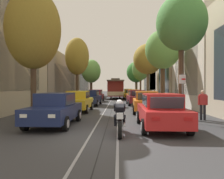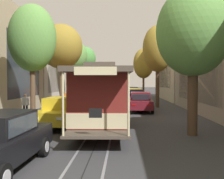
# 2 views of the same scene
# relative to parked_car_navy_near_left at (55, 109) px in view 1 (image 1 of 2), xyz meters

# --- Properties ---
(ground_plane) EXTENTS (160.00, 160.00, 0.00)m
(ground_plane) POSITION_rel_parked_car_navy_near_left_xyz_m (2.54, 15.93, -0.80)
(ground_plane) COLOR #38383A
(trolley_track_rails) EXTENTS (1.14, 53.96, 0.01)m
(trolley_track_rails) POSITION_rel_parked_car_navy_near_left_xyz_m (2.54, 18.52, -0.79)
(trolley_track_rails) COLOR gray
(trolley_track_rails) RESTS_ON ground
(building_facade_left) EXTENTS (5.14, 45.66, 10.67)m
(building_facade_left) POSITION_rel_parked_car_navy_near_left_xyz_m (-6.52, 15.69, 3.47)
(building_facade_left) COLOR #BCAD93
(building_facade_left) RESTS_ON ground
(building_facade_right) EXTENTS (5.82, 45.66, 9.45)m
(building_facade_right) POSITION_rel_parked_car_navy_near_left_xyz_m (11.65, 17.98, 3.25)
(building_facade_right) COLOR #BCAD93
(building_facade_right) RESTS_ON ground
(parked_car_navy_near_left) EXTENTS (2.04, 4.38, 1.58)m
(parked_car_navy_near_left) POSITION_rel_parked_car_navy_near_left_xyz_m (0.00, 0.00, 0.00)
(parked_car_navy_near_left) COLOR #19234C
(parked_car_navy_near_left) RESTS_ON ground
(parked_car_yellow_second_left) EXTENTS (2.02, 4.37, 1.58)m
(parked_car_yellow_second_left) POSITION_rel_parked_car_navy_near_left_xyz_m (-0.04, 5.99, 0.00)
(parked_car_yellow_second_left) COLOR gold
(parked_car_yellow_second_left) RESTS_ON ground
(parked_car_navy_mid_left) EXTENTS (2.15, 4.42, 1.58)m
(parked_car_navy_mid_left) POSITION_rel_parked_car_navy_near_left_xyz_m (0.18, 11.66, 0.00)
(parked_car_navy_mid_left) COLOR #19234C
(parked_car_navy_mid_left) RESTS_ON ground
(parked_car_maroon_fourth_left) EXTENTS (2.10, 4.40, 1.58)m
(parked_car_maroon_fourth_left) POSITION_rel_parked_car_navy_near_left_xyz_m (0.07, 17.63, 0.00)
(parked_car_maroon_fourth_left) COLOR maroon
(parked_car_maroon_fourth_left) RESTS_ON ground
(parked_car_red_near_right) EXTENTS (2.06, 4.39, 1.58)m
(parked_car_red_near_right) POSITION_rel_parked_car_navy_near_left_xyz_m (5.00, -0.74, 0.00)
(parked_car_red_near_right) COLOR red
(parked_car_red_near_right) RESTS_ON ground
(parked_car_orange_second_right) EXTENTS (2.14, 4.42, 1.58)m
(parked_car_orange_second_right) POSITION_rel_parked_car_navy_near_left_xyz_m (5.11, 5.32, 0.00)
(parked_car_orange_second_right) COLOR orange
(parked_car_orange_second_right) RESTS_ON ground
(parked_car_maroon_mid_right) EXTENTS (2.10, 4.40, 1.58)m
(parked_car_maroon_mid_right) POSITION_rel_parked_car_navy_near_left_xyz_m (5.00, 12.10, 0.00)
(parked_car_maroon_mid_right) COLOR maroon
(parked_car_maroon_mid_right) RESTS_ON ground
(parked_car_orange_fourth_right) EXTENTS (2.14, 4.42, 1.58)m
(parked_car_orange_fourth_right) POSITION_rel_parked_car_navy_near_left_xyz_m (5.09, 18.78, 0.00)
(parked_car_orange_fourth_right) COLOR orange
(parked_car_orange_fourth_right) RESTS_ON ground
(parked_car_yellow_fifth_right) EXTENTS (2.12, 4.41, 1.58)m
(parked_car_yellow_fifth_right) POSITION_rel_parked_car_navy_near_left_xyz_m (4.89, 24.50, 0.00)
(parked_car_yellow_fifth_right) COLOR gold
(parked_car_yellow_fifth_right) RESTS_ON ground
(parked_car_black_sixth_right) EXTENTS (2.12, 4.41, 1.58)m
(parked_car_black_sixth_right) POSITION_rel_parked_car_navy_near_left_xyz_m (5.01, 31.28, 0.00)
(parked_car_black_sixth_right) COLOR black
(parked_car_black_sixth_right) RESTS_ON ground
(parked_car_yellow_far_right) EXTENTS (2.04, 4.38, 1.58)m
(parked_car_yellow_far_right) POSITION_rel_parked_car_navy_near_left_xyz_m (5.11, 37.34, 0.00)
(parked_car_yellow_far_right) COLOR gold
(parked_car_yellow_far_right) RESTS_ON ground
(street_tree_kerb_left_near) EXTENTS (2.99, 2.69, 7.22)m
(street_tree_kerb_left_near) POSITION_rel_parked_car_navy_near_left_xyz_m (-1.54, 1.12, 4.21)
(street_tree_kerb_left_near) COLOR #4C3826
(street_tree_kerb_left_near) RESTS_ON ground
(street_tree_kerb_left_second) EXTENTS (2.79, 2.87, 7.68)m
(street_tree_kerb_left_second) POSITION_rel_parked_car_navy_near_left_xyz_m (-1.76, 14.36, 4.65)
(street_tree_kerb_left_second) COLOR #4C3826
(street_tree_kerb_left_second) RESTS_ON ground
(street_tree_kerb_left_mid) EXTENTS (3.34, 3.41, 6.76)m
(street_tree_kerb_left_mid) POSITION_rel_parked_car_navy_near_left_xyz_m (-1.69, 26.51, 3.88)
(street_tree_kerb_left_mid) COLOR #4C3826
(street_tree_kerb_left_mid) RESTS_ON ground
(street_tree_kerb_right_near) EXTENTS (2.92, 3.04, 7.33)m
(street_tree_kerb_right_near) POSITION_rel_parked_car_navy_near_left_xyz_m (6.79, 2.35, 4.83)
(street_tree_kerb_right_near) COLOR #4C3826
(street_tree_kerb_right_near) RESTS_ON ground
(street_tree_kerb_right_second) EXTENTS (3.22, 2.95, 7.16)m
(street_tree_kerb_right_second) POSITION_rel_parked_car_navy_near_left_xyz_m (7.16, 9.34, 4.50)
(street_tree_kerb_right_second) COLOR #4C3826
(street_tree_kerb_right_second) RESTS_ON ground
(street_tree_kerb_right_mid) EXTENTS (3.66, 3.69, 7.36)m
(street_tree_kerb_right_mid) POSITION_rel_parked_car_navy_near_left_xyz_m (6.78, 16.54, 4.62)
(street_tree_kerb_right_mid) COLOR brown
(street_tree_kerb_right_mid) RESTS_ON ground
(street_tree_kerb_right_fourth) EXTENTS (2.74, 2.21, 6.84)m
(street_tree_kerb_right_fourth) POSITION_rel_parked_car_navy_near_left_xyz_m (6.64, 23.93, 4.09)
(street_tree_kerb_right_fourth) COLOR brown
(street_tree_kerb_right_fourth) RESTS_ON ground
(street_tree_kerb_right_far) EXTENTS (3.93, 3.53, 7.08)m
(street_tree_kerb_right_far) POSITION_rel_parked_car_navy_near_left_xyz_m (6.68, 32.63, 4.14)
(street_tree_kerb_right_far) COLOR brown
(street_tree_kerb_right_far) RESTS_ON ground
(cable_car_trolley) EXTENTS (2.81, 9.17, 3.28)m
(cable_car_trolley) POSITION_rel_parked_car_navy_near_left_xyz_m (2.54, 24.90, 0.86)
(cable_car_trolley) COLOR maroon
(cable_car_trolley) RESTS_ON ground
(motorcycle_with_rider) EXTENTS (0.56, 1.99, 1.37)m
(motorcycle_with_rider) POSITION_rel_parked_car_navy_near_left_xyz_m (3.15, -1.96, -0.15)
(motorcycle_with_rider) COLOR black
(motorcycle_with_rider) RESTS_ON ground
(pedestrian_on_left_pavement) EXTENTS (0.55, 0.34, 1.56)m
(pedestrian_on_left_pavement) POSITION_rel_parked_car_navy_near_left_xyz_m (8.32, 20.74, 0.08)
(pedestrian_on_left_pavement) COLOR black
(pedestrian_on_left_pavement) RESTS_ON ground
(pedestrian_on_right_pavement) EXTENTS (0.55, 0.28, 1.71)m
(pedestrian_on_right_pavement) POSITION_rel_parked_car_navy_near_left_xyz_m (7.90, 1.93, 0.17)
(pedestrian_on_right_pavement) COLOR black
(pedestrian_on_right_pavement) RESTS_ON ground
(street_sign_post) EXTENTS (0.36, 0.09, 2.60)m
(street_sign_post) POSITION_rel_parked_car_navy_near_left_xyz_m (6.56, 1.32, 0.82)
(street_sign_post) COLOR slate
(street_sign_post) RESTS_ON ground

